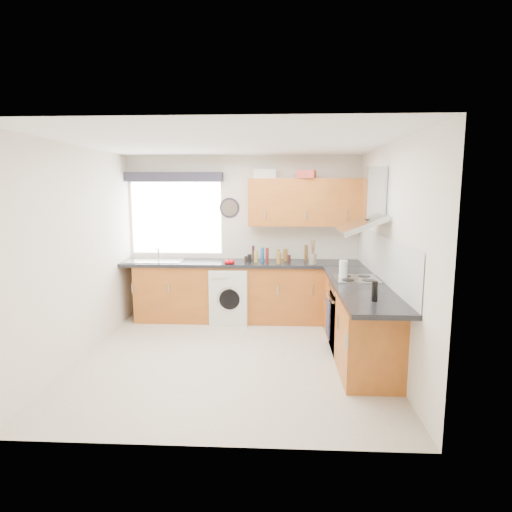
# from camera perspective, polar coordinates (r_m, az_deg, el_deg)

# --- Properties ---
(ground_plane) EXTENTS (3.60, 3.60, 0.00)m
(ground_plane) POSITION_cam_1_polar(r_m,az_deg,el_deg) (5.27, -3.28, -13.34)
(ground_plane) COLOR beige
(ceiling) EXTENTS (3.60, 3.60, 0.02)m
(ceiling) POSITION_cam_1_polar(r_m,az_deg,el_deg) (4.91, -3.54, 14.82)
(ceiling) COLOR white
(ceiling) RESTS_ON wall_back
(wall_back) EXTENTS (3.60, 0.02, 2.50)m
(wall_back) POSITION_cam_1_polar(r_m,az_deg,el_deg) (6.71, -1.72, 2.53)
(wall_back) COLOR silver
(wall_back) RESTS_ON ground_plane
(wall_front) EXTENTS (3.60, 0.02, 2.50)m
(wall_front) POSITION_cam_1_polar(r_m,az_deg,el_deg) (3.18, -6.97, -4.63)
(wall_front) COLOR silver
(wall_front) RESTS_ON ground_plane
(wall_left) EXTENTS (0.02, 3.60, 2.50)m
(wall_left) POSITION_cam_1_polar(r_m,az_deg,el_deg) (5.44, -22.62, 0.36)
(wall_left) COLOR silver
(wall_left) RESTS_ON ground_plane
(wall_right) EXTENTS (0.02, 3.60, 2.50)m
(wall_right) POSITION_cam_1_polar(r_m,az_deg,el_deg) (5.06, 17.28, 0.06)
(wall_right) COLOR silver
(wall_right) RESTS_ON ground_plane
(window) EXTENTS (1.40, 0.02, 1.10)m
(window) POSITION_cam_1_polar(r_m,az_deg,el_deg) (6.84, -10.57, 5.03)
(window) COLOR silver
(window) RESTS_ON wall_back
(window_blind) EXTENTS (1.50, 0.18, 0.14)m
(window_blind) POSITION_cam_1_polar(r_m,az_deg,el_deg) (6.74, -10.91, 10.32)
(window_blind) COLOR #262431
(window_blind) RESTS_ON wall_back
(splashback) EXTENTS (0.01, 3.00, 0.54)m
(splashback) POSITION_cam_1_polar(r_m,az_deg,el_deg) (5.36, 16.36, -0.19)
(splashback) COLOR white
(splashback) RESTS_ON wall_right
(base_cab_back) EXTENTS (3.00, 0.58, 0.86)m
(base_cab_back) POSITION_cam_1_polar(r_m,az_deg,el_deg) (6.58, -2.76, -4.86)
(base_cab_back) COLOR #964C19
(base_cab_back) RESTS_ON ground_plane
(base_cab_corner) EXTENTS (0.60, 0.60, 0.86)m
(base_cab_corner) POSITION_cam_1_polar(r_m,az_deg,el_deg) (6.61, 11.23, -4.97)
(base_cab_corner) COLOR #964C19
(base_cab_corner) RESTS_ON ground_plane
(base_cab_right) EXTENTS (0.58, 2.10, 0.86)m
(base_cab_right) POSITION_cam_1_polar(r_m,az_deg,el_deg) (5.33, 13.42, -8.42)
(base_cab_right) COLOR #964C19
(base_cab_right) RESTS_ON ground_plane
(worktop_back) EXTENTS (3.60, 0.62, 0.05)m
(worktop_back) POSITION_cam_1_polar(r_m,az_deg,el_deg) (6.47, -1.92, -0.98)
(worktop_back) COLOR black
(worktop_back) RESTS_ON base_cab_back
(worktop_right) EXTENTS (0.62, 2.42, 0.05)m
(worktop_right) POSITION_cam_1_polar(r_m,az_deg,el_deg) (5.06, 13.80, -4.00)
(worktop_right) COLOR black
(worktop_right) RESTS_ON base_cab_right
(sink) EXTENTS (0.84, 0.46, 0.10)m
(sink) POSITION_cam_1_polar(r_m,az_deg,el_deg) (6.70, -13.33, -0.31)
(sink) COLOR #AAADAE
(sink) RESTS_ON worktop_back
(oven) EXTENTS (0.56, 0.58, 0.85)m
(oven) POSITION_cam_1_polar(r_m,az_deg,el_deg) (5.47, 13.03, -8.01)
(oven) COLOR black
(oven) RESTS_ON ground_plane
(hob_plate) EXTENTS (0.52, 0.52, 0.01)m
(hob_plate) POSITION_cam_1_polar(r_m,az_deg,el_deg) (5.35, 13.21, -2.95)
(hob_plate) COLOR #AAADAE
(hob_plate) RESTS_ON worktop_right
(extractor_hood) EXTENTS (0.52, 0.78, 0.66)m
(extractor_hood) POSITION_cam_1_polar(r_m,az_deg,el_deg) (5.26, 14.62, 6.19)
(extractor_hood) COLOR #AAADAE
(extractor_hood) RESTS_ON wall_right
(upper_cabinets) EXTENTS (1.70, 0.35, 0.70)m
(upper_cabinets) POSITION_cam_1_polar(r_m,az_deg,el_deg) (6.49, 6.59, 7.13)
(upper_cabinets) COLOR #964C19
(upper_cabinets) RESTS_ON wall_back
(washing_machine) EXTENTS (0.62, 0.61, 0.83)m
(washing_machine) POSITION_cam_1_polar(r_m,az_deg,el_deg) (6.51, -3.27, -5.17)
(washing_machine) COLOR silver
(washing_machine) RESTS_ON ground_plane
(wall_clock) EXTENTS (0.31, 0.04, 0.31)m
(wall_clock) POSITION_cam_1_polar(r_m,az_deg,el_deg) (6.68, -3.57, 6.42)
(wall_clock) COLOR #262431
(wall_clock) RESTS_ON wall_back
(casserole) EXTENTS (0.35, 0.26, 0.14)m
(casserole) POSITION_cam_1_polar(r_m,az_deg,el_deg) (6.58, 1.12, 10.86)
(casserole) COLOR silver
(casserole) RESTS_ON upper_cabinets
(storage_box) EXTENTS (0.30, 0.27, 0.12)m
(storage_box) POSITION_cam_1_polar(r_m,az_deg,el_deg) (6.39, 6.71, 10.77)
(storage_box) COLOR #A5352B
(storage_box) RESTS_ON upper_cabinets
(utensil_pot) EXTENTS (0.11, 0.11, 0.15)m
(utensil_pot) POSITION_cam_1_polar(r_m,az_deg,el_deg) (6.30, 7.59, -0.40)
(utensil_pot) COLOR #776A58
(utensil_pot) RESTS_ON worktop_back
(kitchen_roll) EXTENTS (0.13, 0.13, 0.22)m
(kitchen_roll) POSITION_cam_1_polar(r_m,az_deg,el_deg) (5.36, 11.56, -1.73)
(kitchen_roll) COLOR silver
(kitchen_roll) RESTS_ON worktop_right
(tomato_cluster) EXTENTS (0.15, 0.15, 0.06)m
(tomato_cluster) POSITION_cam_1_polar(r_m,az_deg,el_deg) (6.28, -3.57, -0.77)
(tomato_cluster) COLOR red
(tomato_cluster) RESTS_ON worktop_back
(jar_0) EXTENTS (0.07, 0.07, 0.09)m
(jar_0) POSITION_cam_1_polar(r_m,az_deg,el_deg) (6.58, 4.05, -0.20)
(jar_0) COLOR brown
(jar_0) RESTS_ON worktop_back
(jar_1) EXTENTS (0.06, 0.06, 0.22)m
(jar_1) POSITION_cam_1_polar(r_m,az_deg,el_deg) (6.43, 0.85, 0.18)
(jar_1) COLOR #1C528A
(jar_1) RESTS_ON worktop_back
(jar_2) EXTENTS (0.08, 0.08, 0.16)m
(jar_2) POSITION_cam_1_polar(r_m,az_deg,el_deg) (6.28, 3.05, -0.31)
(jar_2) COLOR brown
(jar_2) RESTS_ON worktop_back
(jar_3) EXTENTS (0.05, 0.05, 0.11)m
(jar_3) POSITION_cam_1_polar(r_m,az_deg,el_deg) (6.42, 4.43, -0.35)
(jar_3) COLOR #361713
(jar_3) RESTS_ON worktop_back
(jar_4) EXTENTS (0.06, 0.06, 0.12)m
(jar_4) POSITION_cam_1_polar(r_m,az_deg,el_deg) (6.38, -0.88, -0.33)
(jar_4) COLOR black
(jar_4) RESTS_ON worktop_back
(jar_5) EXTENTS (0.04, 0.04, 0.22)m
(jar_5) POSITION_cam_1_polar(r_m,az_deg,el_deg) (6.59, -0.37, 0.41)
(jar_5) COLOR #341218
(jar_5) RESTS_ON worktop_back
(jar_6) EXTENTS (0.06, 0.06, 0.18)m
(jar_6) POSITION_cam_1_polar(r_m,az_deg,el_deg) (6.39, -0.02, -0.05)
(jar_6) COLOR #A19837
(jar_6) RESTS_ON worktop_back
(jar_7) EXTENTS (0.05, 0.05, 0.18)m
(jar_7) POSITION_cam_1_polar(r_m,az_deg,el_deg) (6.53, 2.97, 0.13)
(jar_7) COLOR olive
(jar_7) RESTS_ON worktop_back
(jar_8) EXTENTS (0.05, 0.05, 0.24)m
(jar_8) POSITION_cam_1_polar(r_m,az_deg,el_deg) (6.60, 6.69, 0.45)
(jar_8) COLOR brown
(jar_8) RESTS_ON worktop_back
(jar_9) EXTENTS (0.04, 0.04, 0.10)m
(jar_9) POSITION_cam_1_polar(r_m,az_deg,el_deg) (6.39, -1.38, -0.44)
(jar_9) COLOR black
(jar_9) RESTS_ON worktop_back
(jar_10) EXTENTS (0.07, 0.07, 0.18)m
(jar_10) POSITION_cam_1_polar(r_m,az_deg,el_deg) (6.52, 3.94, 0.13)
(jar_10) COLOR brown
(jar_10) RESTS_ON worktop_back
(jar_11) EXTENTS (0.05, 0.05, 0.22)m
(jar_11) POSITION_cam_1_polar(r_m,az_deg,el_deg) (6.36, 1.49, 0.09)
(jar_11) COLOR maroon
(jar_11) RESTS_ON worktop_back
(bottle_0) EXTENTS (0.06, 0.06, 0.20)m
(bottle_0) POSITION_cam_1_polar(r_m,az_deg,el_deg) (4.33, 15.56, -4.53)
(bottle_0) COLOR black
(bottle_0) RESTS_ON worktop_right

